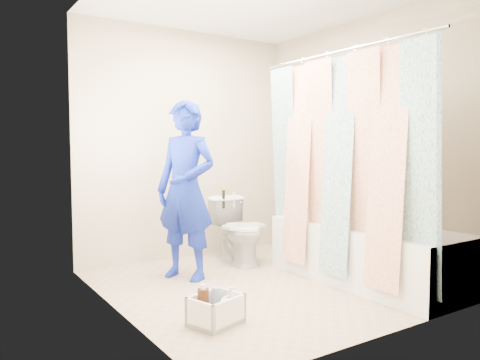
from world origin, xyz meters
TOP-DOWN VIEW (x-y plane):
  - floor at (0.00, 0.00)m, footprint 2.60×2.60m
  - wall_back at (0.00, 1.30)m, footprint 2.40×0.02m
  - wall_front at (0.00, -1.30)m, footprint 2.40×0.02m
  - wall_left at (-1.20, 0.00)m, footprint 0.02×2.60m
  - wall_right at (1.20, 0.00)m, footprint 0.02×2.60m
  - bathtub at (0.85, -0.43)m, footprint 0.70×1.75m
  - curtain_rod at (0.52, -0.43)m, footprint 0.02×1.90m
  - shower_curtain at (0.52, -0.43)m, footprint 0.06×1.75m
  - toilet at (0.30, 0.75)m, footprint 0.40×0.67m
  - tank_lid at (0.29, 0.65)m, footprint 0.42×0.19m
  - tank_internals at (0.27, 0.93)m, footprint 0.16×0.05m
  - plumber at (-0.40, 0.54)m, footprint 0.62×0.69m
  - cleaning_caddy at (-0.73, -0.56)m, footprint 0.38×0.34m

SIDE VIEW (x-z plane):
  - floor at x=0.00m, z-range 0.00..0.00m
  - cleaning_caddy at x=-0.73m, z-range -0.03..0.21m
  - bathtub at x=0.85m, z-range 0.02..0.52m
  - toilet at x=0.30m, z-range 0.00..0.67m
  - tank_lid at x=0.29m, z-range 0.38..0.41m
  - tank_internals at x=0.27m, z-range 0.55..0.77m
  - plumber at x=-0.40m, z-range 0.00..1.59m
  - shower_curtain at x=0.52m, z-range 0.12..1.92m
  - wall_back at x=0.00m, z-range 0.00..2.40m
  - wall_front at x=0.00m, z-range 0.00..2.40m
  - wall_left at x=-1.20m, z-range 0.00..2.40m
  - wall_right at x=1.20m, z-range 0.00..2.40m
  - curtain_rod at x=0.52m, z-range 1.94..1.96m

